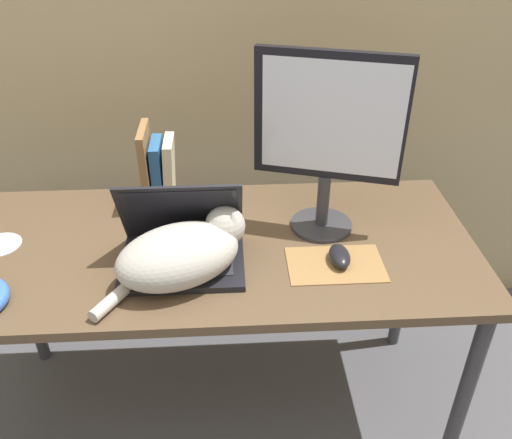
% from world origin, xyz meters
% --- Properties ---
extents(desk, '(1.49, 0.67, 0.72)m').
position_xyz_m(desk, '(0.00, 0.33, 0.65)').
color(desk, brown).
rests_on(desk, ground_plane).
extents(laptop, '(0.33, 0.25, 0.24)m').
position_xyz_m(laptop, '(-0.08, 0.26, 0.77)').
color(laptop, black).
rests_on(laptop, desk).
extents(cat, '(0.40, 0.32, 0.16)m').
position_xyz_m(cat, '(-0.07, 0.19, 0.80)').
color(cat, '#B2ADA3').
rests_on(cat, desk).
extents(external_monitor, '(0.39, 0.18, 0.52)m').
position_xyz_m(external_monitor, '(0.32, 0.40, 1.02)').
color(external_monitor, '#333338').
rests_on(external_monitor, desk).
extents(mousepad, '(0.26, 0.17, 0.00)m').
position_xyz_m(mousepad, '(0.33, 0.22, 0.72)').
color(mousepad, olive).
rests_on(mousepad, desk).
extents(computer_mouse, '(0.06, 0.10, 0.04)m').
position_xyz_m(computer_mouse, '(0.34, 0.23, 0.74)').
color(computer_mouse, black).
rests_on(computer_mouse, mousepad).
extents(book_row, '(0.10, 0.16, 0.25)m').
position_xyz_m(book_row, '(-0.17, 0.58, 0.83)').
color(book_row, olive).
rests_on(book_row, desk).
extents(cd_disc, '(0.12, 0.12, 0.00)m').
position_xyz_m(cd_disc, '(-0.61, 0.36, 0.72)').
color(cd_disc, silver).
rests_on(cd_disc, desk).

